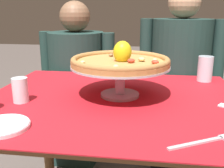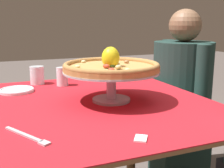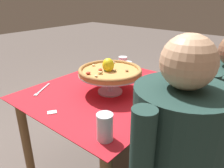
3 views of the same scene
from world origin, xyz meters
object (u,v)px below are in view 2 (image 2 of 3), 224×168
(water_glass_side_left, at_px, (62,78))
(diner_left, at_px, (181,100))
(pizza, at_px, (111,66))
(dinner_fork, at_px, (28,136))
(sugar_packet, at_px, (141,138))
(side_plate, at_px, (17,90))
(pizza_stand, at_px, (111,78))
(water_glass_front_left, at_px, (37,76))

(water_glass_side_left, height_order, diner_left, diner_left)
(pizza, xyz_separation_m, dinner_fork, (0.28, -0.38, -0.15))
(water_glass_side_left, xyz_separation_m, sugar_packet, (0.80, 0.06, -0.04))
(pizza, distance_m, side_plate, 0.52)
(water_glass_side_left, height_order, sugar_packet, water_glass_side_left)
(water_glass_side_left, relative_size, dinner_fork, 0.52)
(pizza_stand, bearing_deg, water_glass_front_left, -152.09)
(water_glass_front_left, xyz_separation_m, diner_left, (0.11, 0.89, -0.20))
(pizza_stand, relative_size, side_plate, 2.51)
(sugar_packet, xyz_separation_m, diner_left, (-0.79, 0.71, -0.16))
(water_glass_front_left, relative_size, sugar_packet, 1.98)
(side_plate, height_order, sugar_packet, side_plate)
(side_plate, distance_m, sugar_packet, 0.80)
(water_glass_side_left, bearing_deg, pizza, 18.64)
(water_glass_front_left, height_order, sugar_packet, water_glass_front_left)
(sugar_packet, bearing_deg, water_glass_side_left, -175.87)
(water_glass_side_left, bearing_deg, sugar_packet, 4.13)
(side_plate, distance_m, dinner_fork, 0.61)
(pizza_stand, bearing_deg, pizza, -33.46)
(sugar_packet, relative_size, diner_left, 0.04)
(water_glass_side_left, bearing_deg, water_glass_front_left, -126.69)
(pizza, height_order, water_glass_front_left, pizza)
(water_glass_side_left, distance_m, diner_left, 0.79)
(sugar_packet, height_order, diner_left, diner_left)
(dinner_fork, xyz_separation_m, sugar_packet, (0.14, 0.31, -0.00))
(dinner_fork, bearing_deg, water_glass_side_left, 159.52)
(pizza, relative_size, sugar_packet, 8.23)
(water_glass_front_left, bearing_deg, water_glass_side_left, 53.31)
(water_glass_front_left, bearing_deg, dinner_fork, -9.58)
(pizza_stand, bearing_deg, side_plate, -131.26)
(pizza, relative_size, diner_left, 0.36)
(diner_left, bearing_deg, pizza_stand, -59.90)
(dinner_fork, relative_size, sugar_packet, 3.83)
(water_glass_front_left, relative_size, dinner_fork, 0.52)
(pizza_stand, xyz_separation_m, side_plate, (-0.33, -0.37, -0.09))
(water_glass_front_left, relative_size, side_plate, 0.60)
(pizza_stand, distance_m, pizza, 0.05)
(water_glass_side_left, distance_m, sugar_packet, 0.81)
(side_plate, xyz_separation_m, diner_left, (-0.04, 1.01, -0.17))
(pizza, height_order, dinner_fork, pizza)
(water_glass_side_left, bearing_deg, pizza_stand, 18.78)
(dinner_fork, distance_m, diner_left, 1.22)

